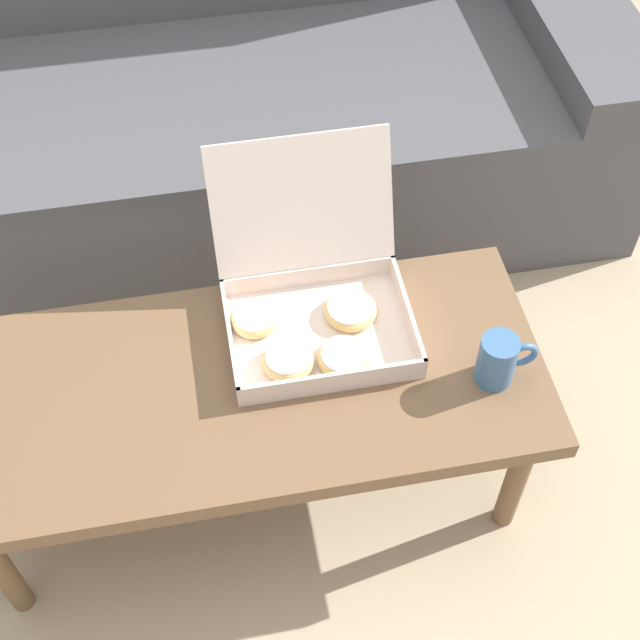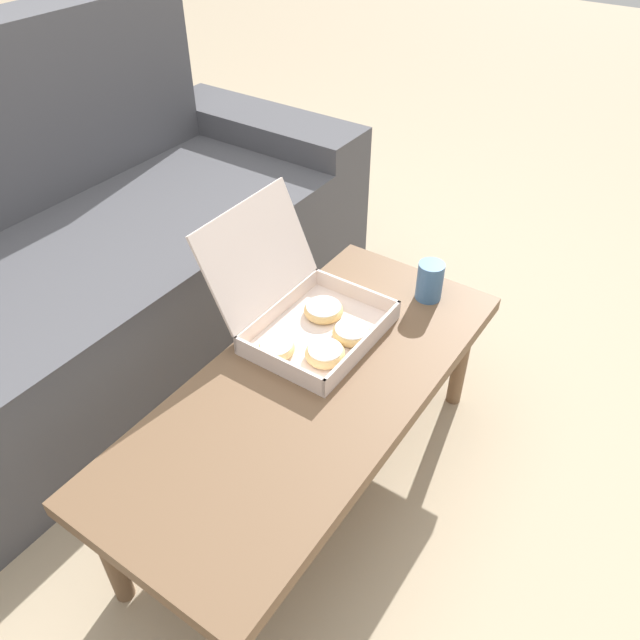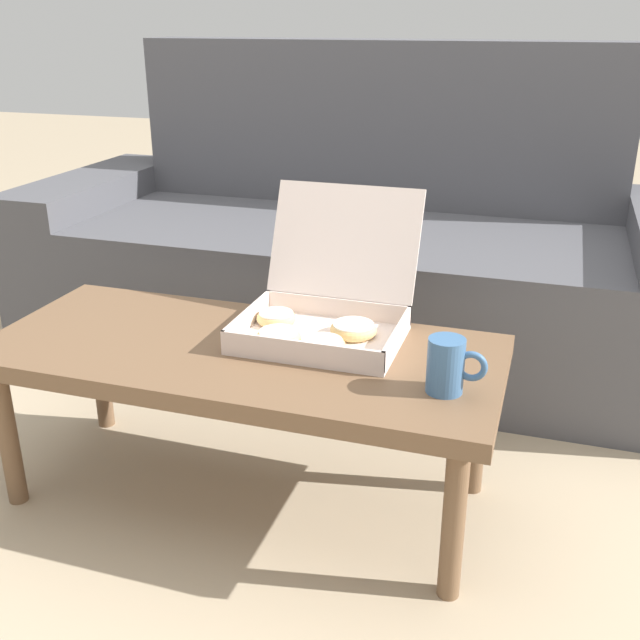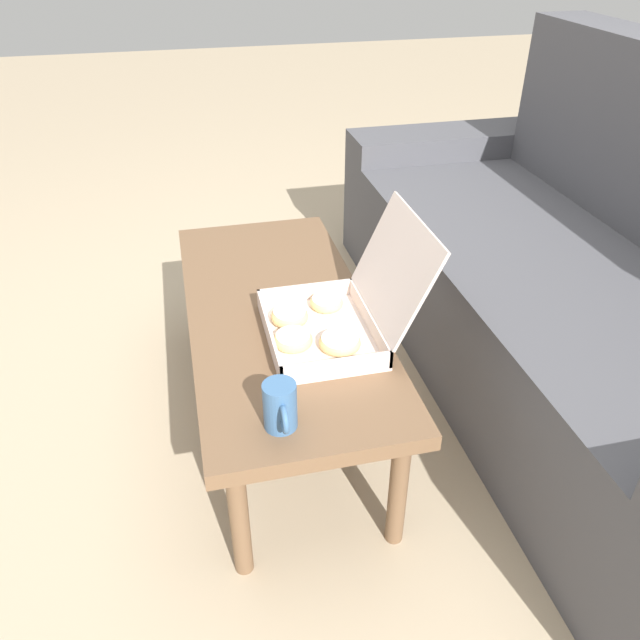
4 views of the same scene
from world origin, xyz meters
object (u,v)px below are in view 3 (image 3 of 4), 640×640
at_px(coffee_table, 242,363).
at_px(coffee_mug, 448,366).
at_px(pastry_box, 321,313).
at_px(couch, 356,253).

distance_m(coffee_table, coffee_mug, 0.47).
xyz_separation_m(pastry_box, coffee_mug, (0.31, -0.19, 0.00)).
bearing_deg(coffee_table, couch, 90.00).
height_order(coffee_table, pastry_box, pastry_box).
height_order(couch, pastry_box, couch).
height_order(pastry_box, coffee_mug, pastry_box).
bearing_deg(pastry_box, coffee_mug, -31.15).
xyz_separation_m(couch, coffee_table, (0.00, -0.95, 0.03)).
bearing_deg(coffee_table, coffee_mug, -9.33).
height_order(couch, coffee_mug, couch).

